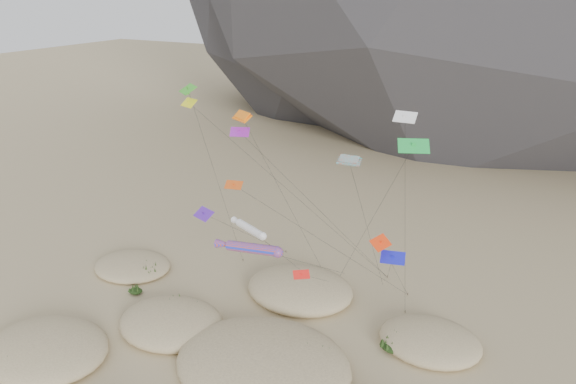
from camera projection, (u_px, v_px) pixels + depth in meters
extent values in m
plane|color=#CCB789|center=(223.00, 383.00, 53.63)|extent=(500.00, 500.00, 0.00)
ellipsoid|color=#CCB789|center=(46.00, 350.00, 57.35)|extent=(13.38, 11.37, 3.09)
ellipsoid|color=#CCB789|center=(171.00, 323.00, 61.95)|extent=(12.06, 10.25, 2.91)
ellipsoid|color=#CCB789|center=(263.00, 363.00, 55.18)|extent=(17.92, 15.23, 3.40)
ellipsoid|color=#CCB789|center=(300.00, 289.00, 68.48)|extent=(13.24, 11.26, 3.38)
ellipsoid|color=#CCB789|center=(430.00, 341.00, 58.95)|extent=(10.73, 9.12, 2.60)
ellipsoid|color=#CCB789|center=(132.00, 266.00, 74.75)|extent=(10.61, 9.02, 1.90)
ellipsoid|color=black|center=(26.00, 361.00, 55.35)|extent=(3.09, 2.64, 0.93)
ellipsoid|color=black|center=(70.00, 352.00, 56.75)|extent=(2.25, 1.93, 0.68)
ellipsoid|color=black|center=(177.00, 308.00, 64.49)|extent=(2.87, 2.46, 0.86)
ellipsoid|color=black|center=(197.00, 309.00, 64.47)|extent=(1.87, 1.60, 0.56)
ellipsoid|color=black|center=(273.00, 352.00, 56.33)|extent=(3.85, 3.29, 1.15)
ellipsoid|color=black|center=(315.00, 354.00, 56.13)|extent=(3.02, 2.58, 0.91)
ellipsoid|color=black|center=(240.00, 377.00, 53.04)|extent=(2.80, 2.39, 0.84)
ellipsoid|color=black|center=(287.00, 294.00, 67.03)|extent=(2.97, 2.54, 0.89)
ellipsoid|color=black|center=(288.00, 298.00, 66.19)|extent=(2.86, 2.45, 0.86)
ellipsoid|color=black|center=(402.00, 342.00, 58.55)|extent=(2.18, 1.86, 0.65)
ellipsoid|color=black|center=(393.00, 347.00, 57.84)|extent=(2.32, 1.99, 0.70)
ellipsoid|color=black|center=(149.00, 271.00, 73.31)|extent=(2.53, 2.16, 0.76)
ellipsoid|color=black|center=(136.00, 291.00, 68.72)|extent=(1.74, 1.49, 0.52)
cylinder|color=#3F2D1E|center=(302.00, 279.00, 71.98)|extent=(0.08, 0.08, 0.30)
cylinder|color=#3F2D1E|center=(336.00, 282.00, 71.36)|extent=(0.08, 0.08, 0.30)
cylinder|color=#3F2D1E|center=(334.00, 282.00, 71.26)|extent=(0.08, 0.08, 0.30)
cylinder|color=#3F2D1E|center=(387.00, 277.00, 72.58)|extent=(0.08, 0.08, 0.30)
cylinder|color=#3F2D1E|center=(405.00, 312.00, 64.89)|extent=(0.08, 0.08, 0.30)
cylinder|color=#3F2D1E|center=(286.00, 251.00, 79.36)|extent=(0.08, 0.08, 0.30)
cylinder|color=#3F2D1E|center=(408.00, 294.00, 68.57)|extent=(0.08, 0.08, 0.30)
cylinder|color=#3F2D1E|center=(243.00, 260.00, 76.86)|extent=(0.08, 0.08, 0.30)
cylinder|color=#EB4C18|center=(252.00, 248.00, 55.11)|extent=(5.76, 1.08, 1.63)
sphere|color=#EB4C18|center=(278.00, 252.00, 53.80)|extent=(1.09, 1.09, 1.09)
cone|color=#EB4C18|center=(226.00, 244.00, 56.56)|extent=(2.36, 0.95, 1.17)
cylinder|color=black|center=(305.00, 263.00, 64.39)|extent=(2.41, 18.87, 11.42)
cylinder|color=white|center=(250.00, 229.00, 61.40)|extent=(5.11, 3.42, 1.23)
sphere|color=white|center=(263.00, 236.00, 59.21)|extent=(0.90, 0.90, 0.90)
cone|color=white|center=(238.00, 222.00, 63.82)|extent=(2.28, 1.75, 0.92)
cylinder|color=black|center=(288.00, 260.00, 65.89)|extent=(4.73, 8.89, 10.56)
cube|color=orange|center=(242.00, 117.00, 58.96)|extent=(2.82, 2.18, 0.78)
cube|color=orange|center=(242.00, 115.00, 58.89)|extent=(2.36, 1.78, 0.76)
cylinder|color=black|center=(288.00, 205.00, 66.07)|extent=(5.52, 10.46, 22.62)
cube|color=red|center=(349.00, 161.00, 56.20)|extent=(2.45, 1.15, 0.66)
cube|color=red|center=(349.00, 159.00, 56.13)|extent=(2.08, 0.92, 0.66)
cylinder|color=black|center=(368.00, 230.00, 63.54)|extent=(1.26, 10.27, 19.11)
cube|color=#1719C4|center=(393.00, 258.00, 48.50)|extent=(2.30, 1.57, 0.77)
cube|color=#1719C4|center=(393.00, 259.00, 48.55)|extent=(0.30, 0.27, 0.72)
cylinder|color=black|center=(390.00, 269.00, 60.56)|extent=(6.34, 20.06, 13.58)
cube|color=#541EB1|center=(204.00, 214.00, 60.42)|extent=(2.67, 2.01, 0.86)
cube|color=#541EB1|center=(204.00, 215.00, 60.47)|extent=(0.35, 0.32, 0.82)
cylinder|color=black|center=(250.00, 236.00, 69.90)|extent=(0.51, 17.91, 12.47)
cube|color=purple|center=(240.00, 132.00, 59.91)|extent=(2.31, 1.73, 0.82)
cube|color=purple|center=(240.00, 133.00, 59.96)|extent=(0.33, 0.33, 0.70)
cylinder|color=black|center=(321.00, 212.00, 66.26)|extent=(13.30, 13.52, 20.87)
cube|color=red|center=(301.00, 274.00, 51.85)|extent=(1.72, 1.56, 0.56)
cube|color=red|center=(301.00, 276.00, 51.90)|extent=(0.24, 0.24, 0.53)
cylinder|color=black|center=(320.00, 279.00, 61.57)|extent=(3.81, 17.03, 10.56)
cube|color=green|center=(414.00, 146.00, 50.07)|extent=(3.13, 2.42, 1.00)
cube|color=green|center=(414.00, 148.00, 50.12)|extent=(0.41, 0.38, 0.96)
cylinder|color=black|center=(368.00, 226.00, 60.73)|extent=(11.28, 10.39, 22.18)
cube|color=yellow|center=(189.00, 103.00, 62.43)|extent=(2.26, 1.65, 0.85)
cube|color=yellow|center=(189.00, 104.00, 62.49)|extent=(0.33, 0.35, 0.69)
cylinder|color=black|center=(296.00, 197.00, 67.52)|extent=(20.18, 13.08, 23.27)
cube|color=white|center=(405.00, 117.00, 51.78)|extent=(2.10, 1.04, 0.89)
cube|color=white|center=(405.00, 119.00, 51.84)|extent=(0.25, 0.31, 0.69)
cylinder|color=black|center=(405.00, 226.00, 58.36)|extent=(0.15, 5.65, 24.20)
cube|color=#CD4B13|center=(234.00, 185.00, 56.61)|extent=(1.95, 1.34, 0.63)
cube|color=#CD4B13|center=(234.00, 186.00, 56.66)|extent=(0.25, 0.22, 0.62)
cylinder|color=black|center=(329.00, 245.00, 62.60)|extent=(14.77, 15.22, 16.70)
cube|color=#FF370D|center=(381.00, 243.00, 48.21)|extent=(1.55, 2.24, 0.81)
cube|color=#FF370D|center=(381.00, 244.00, 48.27)|extent=(0.31, 0.30, 0.69)
cylinder|color=black|center=(397.00, 273.00, 58.41)|extent=(1.70, 17.43, 14.90)
cube|color=green|center=(188.00, 89.00, 61.84)|extent=(2.92, 2.65, 0.85)
cube|color=green|center=(188.00, 91.00, 61.90)|extent=(0.37, 0.34, 0.90)
cylinder|color=black|center=(218.00, 184.00, 69.37)|extent=(1.20, 8.27, 24.78)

